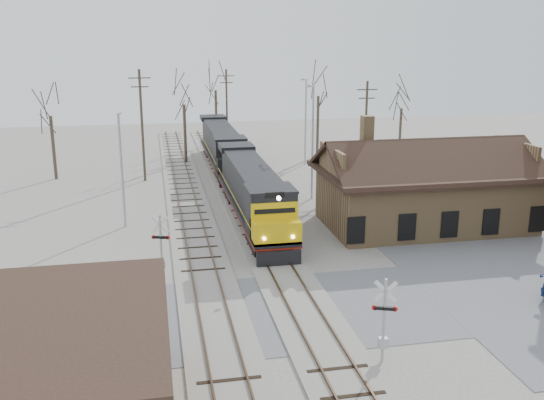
{
  "coord_description": "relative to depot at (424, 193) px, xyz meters",
  "views": [
    {
      "loc": [
        -6.97,
        -27.3,
        13.35
      ],
      "look_at": [
        0.2,
        9.0,
        3.32
      ],
      "focal_mm": 40.0,
      "sensor_mm": 36.0,
      "label": 1
    }
  ],
  "objects": [
    {
      "name": "locomotive_trailing",
      "position": [
        -11.99,
        22.83,
        -0.13
      ],
      "size": [
        2.92,
        19.54,
        4.1
      ],
      "color": "black",
      "rests_on": "ground"
    },
    {
      "name": "utility_pole_a",
      "position": [
        -19.95,
        18.33,
        3.05
      ],
      "size": [
        2.0,
        0.24,
        10.46
      ],
      "color": "#382D23",
      "rests_on": "ground"
    },
    {
      "name": "road",
      "position": [
        -11.99,
        -12.0,
        -2.39
      ],
      "size": [
        60.0,
        9.0,
        0.03
      ],
      "primitive_type": "cube",
      "color": "#5C5C61",
      "rests_on": "ground"
    },
    {
      "name": "track_siding",
      "position": [
        -16.49,
        3.0,
        -2.34
      ],
      "size": [
        3.4,
        90.0,
        0.24
      ],
      "color": "#A5A095",
      "rests_on": "ground"
    },
    {
      "name": "crossbuck_near",
      "position": [
        -9.89,
        -17.57,
        -0.63
      ],
      "size": [
        1.03,
        0.44,
        3.74
      ],
      "rotation": [
        0.0,
        0.0,
        -0.35
      ],
      "color": "#A5A8AD",
      "rests_on": "ground"
    },
    {
      "name": "tree_c",
      "position": [
        -11.0,
        37.57,
        5.5
      ],
      "size": [
        4.53,
        4.53,
        11.1
      ],
      "color": "#382D23",
      "rests_on": "ground"
    },
    {
      "name": "ground",
      "position": [
        -11.99,
        -12.0,
        -2.41
      ],
      "size": [
        140.0,
        140.0,
        0.0
      ],
      "primitive_type": "plane",
      "color": "#A5A095",
      "rests_on": "ground"
    },
    {
      "name": "tree_d",
      "position": [
        -0.52,
        27.13,
        5.56
      ],
      "size": [
        4.57,
        4.57,
        11.19
      ],
      "color": "#382D23",
      "rests_on": "ground"
    },
    {
      "name": "tree_e",
      "position": [
        9.18,
        26.32,
        3.81
      ],
      "size": [
        3.57,
        3.57,
        8.75
      ],
      "color": "#382D23",
      "rests_on": "ground"
    },
    {
      "name": "utility_pole_b",
      "position": [
        -9.98,
        34.65,
        2.58
      ],
      "size": [
        2.0,
        0.24,
        9.53
      ],
      "color": "#382D23",
      "rests_on": "ground"
    },
    {
      "name": "tree_b",
      "position": [
        -15.6,
        26.11,
        4.95
      ],
      "size": [
        4.22,
        4.22,
        10.33
      ],
      "color": "#382D23",
      "rests_on": "ground"
    },
    {
      "name": "streetlight_c",
      "position": [
        -3.06,
        22.92,
        2.66
      ],
      "size": [
        0.25,
        2.04,
        9.07
      ],
      "color": "#A5A8AD",
      "rests_on": "ground"
    },
    {
      "name": "streetlight_a",
      "position": [
        -21.28,
        4.02,
        2.23
      ],
      "size": [
        0.25,
        2.04,
        8.21
      ],
      "color": "#A5A8AD",
      "rests_on": "ground"
    },
    {
      "name": "locomotive_lead",
      "position": [
        -11.99,
        3.02,
        -0.13
      ],
      "size": [
        2.92,
        19.54,
        4.34
      ],
      "color": "black",
      "rests_on": "ground"
    },
    {
      "name": "track_main",
      "position": [
        -11.99,
        3.0,
        -2.34
      ],
      "size": [
        3.4,
        90.0,
        0.24
      ],
      "color": "#A5A095",
      "rests_on": "ground"
    },
    {
      "name": "utility_pole_c",
      "position": [
        0.94,
        15.31,
        2.47
      ],
      "size": [
        2.0,
        0.24,
        9.31
      ],
      "color": "#382D23",
      "rests_on": "ground"
    },
    {
      "name": "crossbuck_far",
      "position": [
        -18.85,
        -6.42,
        -0.63
      ],
      "size": [
        1.04,
        0.4,
        3.73
      ],
      "rotation": [
        0.0,
        0.0,
        2.83
      ],
      "color": "#A5A8AD",
      "rests_on": "ground"
    },
    {
      "name": "depot",
      "position": [
        0.0,
        0.0,
        0.0
      ],
      "size": [
        15.2,
        9.31,
        7.9
      ],
      "color": "#9A7950",
      "rests_on": "ground"
    },
    {
      "name": "tree_a",
      "position": [
        -28.4,
        20.8,
        4.68
      ],
      "size": [
        4.06,
        4.06,
        9.95
      ],
      "color": "#382D23",
      "rests_on": "ground"
    },
    {
      "name": "streetlight_b",
      "position": [
        -5.99,
        9.05,
        2.88
      ],
      "size": [
        0.25,
        2.04,
        9.49
      ],
      "color": "#A5A8AD",
      "rests_on": "ground"
    }
  ]
}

